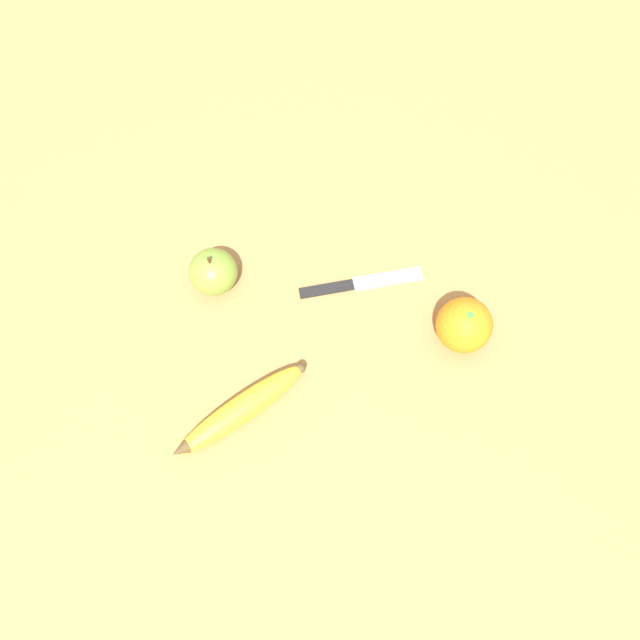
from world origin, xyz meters
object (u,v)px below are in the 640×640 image
at_px(banana, 240,410).
at_px(orange, 464,325).
at_px(apple, 213,272).
at_px(paring_knife, 356,284).

height_order(banana, orange, orange).
distance_m(apple, paring_knife, 0.21).
bearing_deg(banana, apple, -112.87).
bearing_deg(apple, orange, 166.22).
bearing_deg(apple, paring_knife, 178.05).
relative_size(orange, paring_knife, 0.42).
bearing_deg(banana, paring_knife, -165.88).
bearing_deg(apple, banana, 102.84).
xyz_separation_m(banana, paring_knife, (-0.16, -0.19, -0.01)).
relative_size(apple, paring_knife, 0.41).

